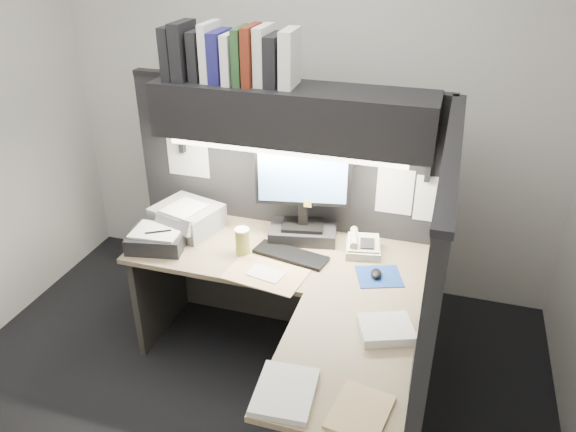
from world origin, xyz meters
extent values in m
plane|color=black|center=(0.00, 0.00, 0.00)|extent=(3.50, 3.50, 0.00)
cube|color=silver|center=(0.00, 1.50, 1.35)|extent=(3.50, 0.04, 2.70)
cube|color=black|center=(0.03, 0.93, 0.80)|extent=(1.90, 0.06, 1.60)
cube|color=black|center=(0.98, 0.18, 0.80)|extent=(0.06, 1.50, 1.60)
cube|color=#967C5F|center=(0.10, 0.56, 0.71)|extent=(1.70, 0.68, 0.03)
cube|color=#967C5F|center=(0.65, -0.21, 0.71)|extent=(0.60, 0.85, 0.03)
cube|color=#2F2D2A|center=(0.10, 0.86, 0.35)|extent=(1.61, 0.02, 0.70)
cube|color=#2F2D2A|center=(-0.70, 0.56, 0.35)|extent=(0.04, 0.61, 0.70)
cube|color=black|center=(0.12, 0.75, 1.50)|extent=(1.55, 0.34, 0.30)
cylinder|color=white|center=(0.12, 0.61, 1.33)|extent=(1.32, 0.04, 0.04)
cube|color=black|center=(0.19, 0.76, 0.77)|extent=(0.44, 0.31, 0.08)
cube|color=black|center=(0.19, 0.76, 0.90)|extent=(0.06, 0.05, 0.13)
cube|color=black|center=(0.19, 0.76, 1.14)|extent=(0.55, 0.14, 0.36)
cube|color=#74ABFF|center=(0.19, 0.74, 1.14)|extent=(0.50, 0.10, 0.32)
cube|color=black|center=(0.18, 0.54, 0.74)|extent=(0.45, 0.22, 0.02)
cube|color=navy|center=(0.70, 0.48, 0.73)|extent=(0.29, 0.28, 0.00)
ellipsoid|color=black|center=(0.68, 0.48, 0.75)|extent=(0.07, 0.10, 0.03)
cube|color=beige|center=(0.57, 0.70, 0.77)|extent=(0.23, 0.24, 0.08)
cylinder|color=gold|center=(-0.09, 0.49, 0.81)|extent=(0.09, 0.09, 0.15)
cube|color=#929597|center=(-0.52, 0.67, 0.80)|extent=(0.44, 0.40, 0.15)
cube|color=black|center=(-0.59, 0.42, 0.78)|extent=(0.36, 0.32, 0.10)
cube|color=tan|center=(0.11, 0.32, 0.73)|extent=(0.46, 0.33, 0.01)
cube|color=white|center=(0.80, 0.03, 0.75)|extent=(0.30, 0.28, 0.05)
cube|color=white|center=(0.47, -0.47, 0.74)|extent=(0.26, 0.31, 0.03)
cube|color=tan|center=(0.78, -0.48, 0.74)|extent=(0.25, 0.30, 0.02)
cube|color=black|center=(-0.55, 0.73, 1.79)|extent=(0.06, 0.22, 0.28)
cube|color=black|center=(-0.48, 0.73, 1.80)|extent=(0.07, 0.22, 0.31)
cube|color=black|center=(-0.40, 0.76, 1.78)|extent=(0.05, 0.22, 0.26)
cube|color=white|center=(-0.34, 0.76, 1.80)|extent=(0.04, 0.22, 0.30)
cube|color=navy|center=(-0.28, 0.76, 1.78)|extent=(0.07, 0.22, 0.26)
cube|color=white|center=(-0.21, 0.74, 1.78)|extent=(0.05, 0.22, 0.26)
cube|color=#224522|center=(-0.15, 0.74, 1.80)|extent=(0.05, 0.22, 0.29)
cube|color=#622011|center=(-0.09, 0.74, 1.80)|extent=(0.05, 0.22, 0.30)
cube|color=white|center=(-0.03, 0.77, 1.80)|extent=(0.05, 0.22, 0.30)
cube|color=black|center=(0.03, 0.76, 1.78)|extent=(0.07, 0.22, 0.26)
cube|color=white|center=(0.11, 0.76, 1.80)|extent=(0.07, 0.22, 0.29)
cube|color=white|center=(0.70, 0.90, 1.05)|extent=(0.21, 0.00, 0.28)
cube|color=white|center=(0.92, 0.90, 1.03)|extent=(0.21, 0.00, 0.28)
cube|color=white|center=(-0.60, 0.90, 1.15)|extent=(0.28, 0.00, 0.34)
cube|color=black|center=(0.95, 0.04, 1.02)|extent=(0.00, 0.18, 0.22)
cube|color=white|center=(0.95, -0.31, 0.95)|extent=(0.00, 0.21, 0.28)
camera|label=1|loc=(0.97, -2.06, 2.44)|focal=35.00mm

